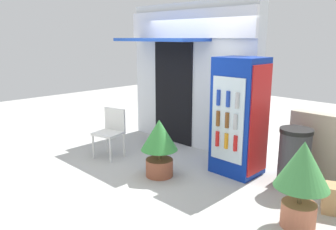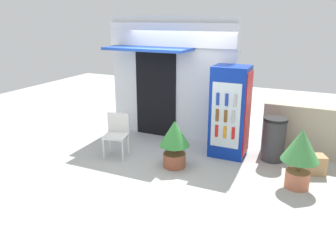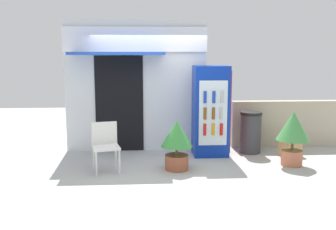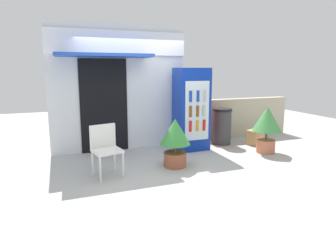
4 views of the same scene
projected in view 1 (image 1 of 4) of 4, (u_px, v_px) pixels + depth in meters
The scene contains 7 objects.
ground at pixel (152, 164), 5.87m from camera, with size 16.00×16.00×0.00m, color #B2B2AD.
storefront_building at pixel (190, 73), 6.69m from camera, with size 3.04×1.05×2.82m.
drink_cooler at pixel (239, 117), 5.32m from camera, with size 0.73×0.67×1.87m.
plastic_chair at pixel (111, 129), 6.18m from camera, with size 0.55×0.53×0.89m.
potted_plant_near_shop at pixel (159, 143), 5.27m from camera, with size 0.58×0.58×0.92m.
potted_plant_curbside at pixel (302, 174), 3.80m from camera, with size 0.62×0.62×1.04m.
trash_bin at pixel (294, 158), 4.90m from camera, with size 0.47×0.47×0.89m.
Camera 1 is at (4.10, -3.71, 2.16)m, focal length 35.96 mm.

